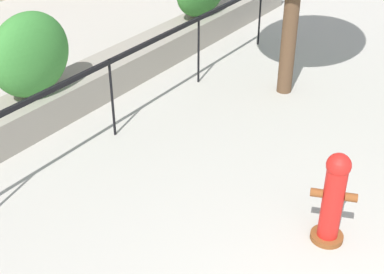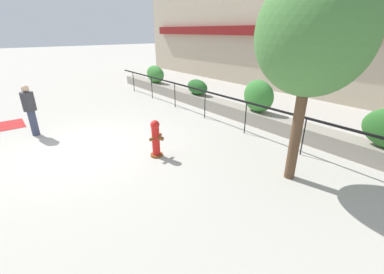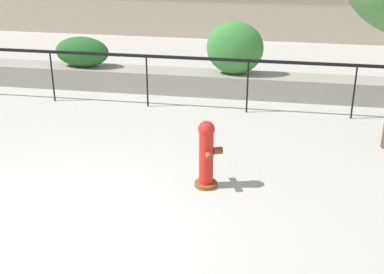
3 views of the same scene
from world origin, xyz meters
name	(u,v)px [view 3 (image 3 of 3)]	position (x,y,z in m)	size (l,w,h in m)	color
ground_plane	(59,229)	(0.00, 0.00, 0.00)	(120.00, 120.00, 0.00)	#B2ADA3
planter_wall_low	(159,80)	(0.00, 6.00, 0.25)	(18.00, 0.70, 0.50)	gray
fence_railing_segment	(146,61)	(0.00, 4.90, 1.02)	(15.00, 0.05, 1.15)	black
hedge_bush_1	(82,52)	(-1.84, 6.00, 0.86)	(1.30, 0.61, 0.71)	#235B23
hedge_bush_2	(235,48)	(1.76, 6.00, 1.10)	(1.28, 0.68, 1.19)	#387F33
fire_hydrant	(207,154)	(1.77, 1.55, 0.55)	(0.48, 0.47, 1.08)	brown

